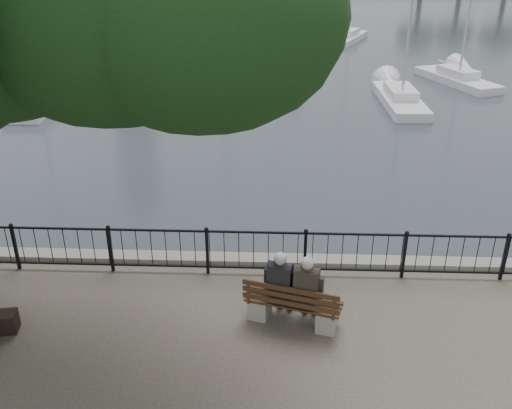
{
  "coord_description": "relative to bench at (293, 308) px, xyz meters",
  "views": [
    {
      "loc": [
        0.41,
        -7.54,
        6.45
      ],
      "look_at": [
        0.0,
        2.5,
        1.6
      ],
      "focal_mm": 40.0,
      "sensor_mm": 36.0,
      "label": 1
    }
  ],
  "objects": [
    {
      "name": "harbor",
      "position": [
        -0.73,
        2.12,
        -0.82
      ],
      "size": [
        260.0,
        260.0,
        1.2
      ],
      "color": "slate",
      "rests_on": "ground"
    },
    {
      "name": "railing",
      "position": [
        -0.73,
        1.62,
        0.24
      ],
      "size": [
        22.06,
        0.06,
        1.0
      ],
      "color": "black",
      "rests_on": "ground"
    },
    {
      "name": "bench",
      "position": [
        0.0,
        0.0,
        0.0
      ],
      "size": [
        1.81,
        0.97,
        0.92
      ],
      "color": "gray",
      "rests_on": "ground"
    },
    {
      "name": "person_left",
      "position": [
        -0.2,
        0.16,
        0.35
      ],
      "size": [
        0.55,
        0.79,
        1.45
      ],
      "color": "black",
      "rests_on": "ground"
    },
    {
      "name": "person_right",
      "position": [
        0.26,
        0.03,
        0.35
      ],
      "size": [
        0.55,
        0.79,
        1.45
      ],
      "color": "black",
      "rests_on": "ground"
    },
    {
      "name": "sailboat_a",
      "position": [
        -11.38,
        17.26,
        -1.0
      ],
      "size": [
        1.84,
        5.9,
        11.31
      ],
      "color": "white",
      "rests_on": "ground"
    },
    {
      "name": "sailboat_b",
      "position": [
        -3.16,
        20.81,
        -0.93
      ],
      "size": [
        4.05,
        6.26,
        14.21
      ],
      "color": "white",
      "rests_on": "ground"
    },
    {
      "name": "sailboat_c",
      "position": [
        5.38,
        18.11,
        -1.0
      ],
      "size": [
        1.79,
        5.86,
        11.37
      ],
      "color": "white",
      "rests_on": "ground"
    },
    {
      "name": "sailboat_d",
      "position": [
        9.18,
        22.33,
        -1.01
      ],
      "size": [
        3.57,
        5.73,
        10.4
      ],
      "color": "white",
      "rests_on": "ground"
    },
    {
      "name": "sailboat_e",
      "position": [
        -12.98,
        28.35,
        -0.96
      ],
      "size": [
        1.83,
        5.6,
        12.63
      ],
      "color": "white",
      "rests_on": "ground"
    },
    {
      "name": "sailboat_f",
      "position": [
        -0.37,
        32.63,
        -0.97
      ],
      "size": [
        3.07,
        5.5,
        11.91
      ],
      "color": "white",
      "rests_on": "ground"
    },
    {
      "name": "sailboat_g",
      "position": [
        4.74,
        35.16,
        -0.99
      ],
      "size": [
        3.5,
        5.63,
        11.12
      ],
      "color": "white",
      "rests_on": "ground"
    },
    {
      "name": "sailboat_h",
      "position": [
        -4.1,
        36.09,
        -0.98
      ],
      "size": [
        3.22,
        5.52,
        11.37
      ],
      "color": "white",
      "rests_on": "ground"
    }
  ]
}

